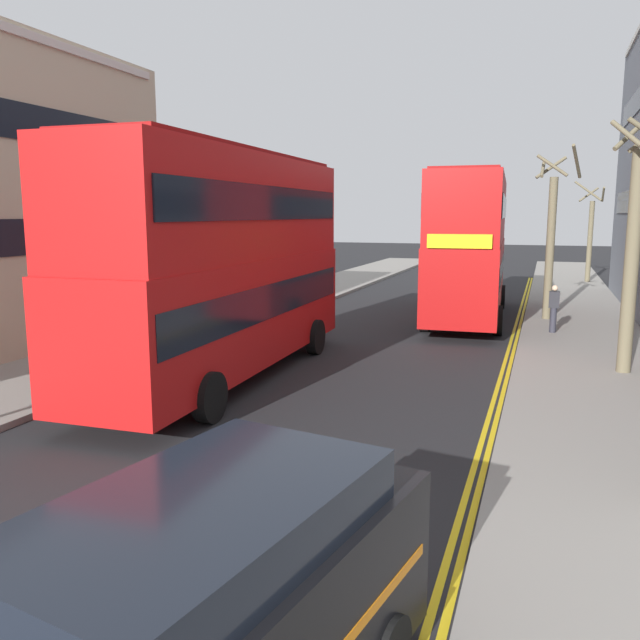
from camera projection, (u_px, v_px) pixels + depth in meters
The scene contains 10 objects.
sidewalk_right at pixel (592, 367), 17.21m from camera, with size 4.00×80.00×0.14m, color gray.
sidewalk_left at pixel (173, 337), 21.47m from camera, with size 4.00×80.00×0.14m, color gray.
kerb_line_outer at pixel (506, 381), 16.05m from camera, with size 0.10×56.00×0.01m, color yellow.
kerb_line_inner at pixel (500, 380), 16.10m from camera, with size 0.10×56.00×0.01m, color yellow.
double_decker_bus_away at pixel (225, 259), 15.87m from camera, with size 2.99×10.86×5.64m.
double_decker_bus_oncoming at pixel (470, 243), 25.11m from camera, with size 3.18×10.91×5.64m.
pedestrian_far at pixel (554, 308), 21.75m from camera, with size 0.34×0.22×1.62m.
street_tree_near at pixel (633, 249), 15.90m from camera, with size 1.67×1.68×6.49m.
street_tree_mid at pixel (590, 235), 38.00m from camera, with size 1.72×1.90×5.92m.
street_tree_far at pixel (551, 238), 24.26m from camera, with size 1.67×1.67×6.47m.
Camera 1 is at (5.17, -2.26, 4.12)m, focal length 35.96 mm.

